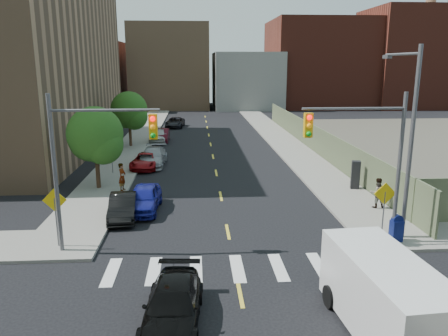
{
  "coord_description": "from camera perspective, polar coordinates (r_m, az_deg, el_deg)",
  "views": [
    {
      "loc": [
        -1.53,
        -12.33,
        8.2
      ],
      "look_at": [
        0.16,
        13.29,
        2.0
      ],
      "focal_mm": 35.0,
      "sensor_mm": 36.0,
      "label": 1
    }
  ],
  "objects": [
    {
      "name": "sidewalk_nw",
      "position": [
        54.8,
        -10.28,
        4.83
      ],
      "size": [
        3.5,
        73.0,
        0.15
      ],
      "primitive_type": "cube",
      "color": "gray",
      "rests_on": "ground"
    },
    {
      "name": "black_sedan",
      "position": [
        14.73,
        -6.69,
        -17.41
      ],
      "size": [
        2.11,
        4.54,
        1.28
      ],
      "primitive_type": "imported",
      "rotation": [
        0.0,
        0.0,
        -0.07
      ],
      "color": "black",
      "rests_on": "ground"
    },
    {
      "name": "smokestack",
      "position": [
        93.31,
        25.07,
        15.92
      ],
      "size": [
        1.8,
        1.8,
        28.0
      ],
      "primitive_type": "cylinder",
      "color": "#8C6B4C",
      "rests_on": "ground"
    },
    {
      "name": "bg_bldg_center",
      "position": [
        82.94,
        2.89,
        11.35
      ],
      "size": [
        12.0,
        16.0,
        10.0
      ],
      "primitive_type": "cube",
      "color": "gray",
      "rests_on": "ground"
    },
    {
      "name": "parked_car_grey",
      "position": [
        57.52,
        -6.43,
        5.95
      ],
      "size": [
        2.61,
        4.85,
        1.29
      ],
      "primitive_type": "imported",
      "rotation": [
        0.0,
        0.0,
        -0.1
      ],
      "color": "black",
      "rests_on": "ground"
    },
    {
      "name": "parked_car_red",
      "position": [
        35.27,
        -10.14,
        0.93
      ],
      "size": [
        2.41,
        4.55,
        1.22
      ],
      "primitive_type": "imported",
      "rotation": [
        0.0,
        0.0,
        -0.09
      ],
      "color": "maroon",
      "rests_on": "ground"
    },
    {
      "name": "bg_bldg_west",
      "position": [
        84.87,
        -18.09,
        11.44
      ],
      "size": [
        14.0,
        18.0,
        12.0
      ],
      "primitive_type": "cube",
      "color": "#592319",
      "rests_on": "ground"
    },
    {
      "name": "sidewalk_ne",
      "position": [
        55.23,
        5.97,
        5.04
      ],
      "size": [
        3.5,
        73.0,
        0.15
      ],
      "primitive_type": "cube",
      "color": "gray",
      "rests_on": "ground"
    },
    {
      "name": "parked_car_maroon",
      "position": [
        47.02,
        -8.11,
        4.24
      ],
      "size": [
        1.48,
        4.17,
        1.37
      ],
      "primitive_type": "imported",
      "rotation": [
        0.0,
        0.0,
        -0.01
      ],
      "color": "#440D17",
      "rests_on": "ground"
    },
    {
      "name": "warn_sign_midwest",
      "position": [
        33.52,
        -14.49,
        2.47
      ],
      "size": [
        1.06,
        0.06,
        2.83
      ],
      "color": "#59595E",
      "rests_on": "ground"
    },
    {
      "name": "parked_car_black",
      "position": [
        24.24,
        -13.04,
        -4.92
      ],
      "size": [
        1.71,
        4.08,
        1.31
      ],
      "primitive_type": "imported",
      "rotation": [
        0.0,
        0.0,
        0.08
      ],
      "color": "black",
      "rests_on": "ground"
    },
    {
      "name": "payphone",
      "position": [
        29.8,
        16.79,
        -0.85
      ],
      "size": [
        0.64,
        0.57,
        1.85
      ],
      "primitive_type": "cube",
      "rotation": [
        0.0,
        0.0,
        -0.24
      ],
      "color": "black",
      "rests_on": "sidewalk_ne"
    },
    {
      "name": "warn_sign_nw",
      "position": [
        20.8,
        -21.2,
        -4.74
      ],
      "size": [
        1.06,
        0.06,
        2.83
      ],
      "color": "#59595E",
      "rests_on": "ground"
    },
    {
      "name": "pedestrian_west",
      "position": [
        28.87,
        -13.16,
        -1.13
      ],
      "size": [
        0.58,
        0.74,
        1.8
      ],
      "primitive_type": "imported",
      "rotation": [
        0.0,
        0.0,
        1.33
      ],
      "color": "gray",
      "rests_on": "sidewalk_nw"
    },
    {
      "name": "streetlight_ne",
      "position": [
        21.76,
        22.92,
        4.63
      ],
      "size": [
        0.25,
        3.7,
        9.0
      ],
      "color": "#59595E",
      "rests_on": "ground"
    },
    {
      "name": "cargo_van",
      "position": [
        14.74,
        20.08,
        -15.19
      ],
      "size": [
        2.61,
        5.61,
        2.5
      ],
      "rotation": [
        0.0,
        0.0,
        0.07
      ],
      "color": "white",
      "rests_on": "ground"
    },
    {
      "name": "parked_car_blue",
      "position": [
        25.17,
        -10.42,
        -3.92
      ],
      "size": [
        1.94,
        4.38,
        1.46
      ],
      "primitive_type": "imported",
      "rotation": [
        0.0,
        0.0,
        -0.05
      ],
      "color": "navy",
      "rests_on": "ground"
    },
    {
      "name": "pedestrian_east",
      "position": [
        26.29,
        19.38,
        -3.07
      ],
      "size": [
        0.85,
        0.66,
        1.74
      ],
      "primitive_type": "imported",
      "rotation": [
        0.0,
        0.0,
        3.14
      ],
      "color": "gray",
      "rests_on": "sidewalk_ne"
    },
    {
      "name": "signal_ne",
      "position": [
        20.15,
        18.22,
        2.38
      ],
      "size": [
        4.59,
        0.3,
        7.0
      ],
      "color": "#59595E",
      "rests_on": "ground"
    },
    {
      "name": "signal_nw",
      "position": [
        19.22,
        -17.11,
        1.95
      ],
      "size": [
        4.59,
        0.3,
        7.0
      ],
      "color": "#59595E",
      "rests_on": "ground"
    },
    {
      "name": "tree_west_near",
      "position": [
        29.49,
        -16.43,
        3.8
      ],
      "size": [
        3.66,
        3.64,
        5.52
      ],
      "color": "#332114",
      "rests_on": "ground"
    },
    {
      "name": "parked_car_silver",
      "position": [
        36.07,
        -9.28,
        1.43
      ],
      "size": [
        2.28,
        5.09,
        1.45
      ],
      "primitive_type": "imported",
      "rotation": [
        0.0,
        0.0,
        -0.05
      ],
      "color": "#94959B",
      "rests_on": "ground"
    },
    {
      "name": "parked_car_white",
      "position": [
        46.69,
        -8.54,
        4.23
      ],
      "size": [
        1.82,
        4.37,
        1.48
      ],
      "primitive_type": "imported",
      "rotation": [
        0.0,
        0.0,
        -0.02
      ],
      "color": "#B4B4B4",
      "rests_on": "ground"
    },
    {
      "name": "ground",
      "position": [
        14.89,
        2.93,
        -19.87
      ],
      "size": [
        160.0,
        160.0,
        0.0
      ],
      "primitive_type": "plane",
      "color": "black",
      "rests_on": "ground"
    },
    {
      "name": "tree_west_far",
      "position": [
        44.11,
        -12.28,
        7.12
      ],
      "size": [
        3.66,
        3.64,
        5.52
      ],
      "color": "#332114",
      "rests_on": "ground"
    },
    {
      "name": "bg_bldg_fareast",
      "position": [
        91.33,
        22.49,
        13.08
      ],
      "size": [
        14.0,
        16.0,
        18.0
      ],
      "primitive_type": "cube",
      "color": "#592319",
      "rests_on": "ground"
    },
    {
      "name": "fence_north",
      "position": [
        42.41,
        11.53,
        3.87
      ],
      "size": [
        0.12,
        44.0,
        2.5
      ],
      "primitive_type": "cube",
      "color": "#626A4A",
      "rests_on": "ground"
    },
    {
      "name": "bg_bldg_midwest",
      "position": [
        84.45,
        -6.98,
        13.01
      ],
      "size": [
        14.0,
        16.0,
        15.0
      ],
      "primitive_type": "cube",
      "color": "#8C6B4C",
      "rests_on": "ground"
    },
    {
      "name": "warn_sign_ne",
      "position": [
        21.67,
        20.23,
        -3.94
      ],
      "size": [
        1.06,
        0.06,
        2.83
      ],
      "color": "#59595E",
      "rests_on": "ground"
    },
    {
      "name": "mailbox",
      "position": [
        21.81,
        21.59,
        -7.34
      ],
      "size": [
        0.58,
        0.48,
        1.29
      ],
      "rotation": [
        0.0,
        0.0,
        0.16
      ],
      "color": "navy",
      "rests_on": "sidewalk_ne"
    },
    {
      "name": "bg_bldg_east",
      "position": [
        87.55,
        12.15,
        13.16
      ],
      "size": [
        18.0,
        18.0,
        16.0
      ],
      "primitive_type": "cube",
      "color": "#592319",
      "rests_on": "ground"
    }
  ]
}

